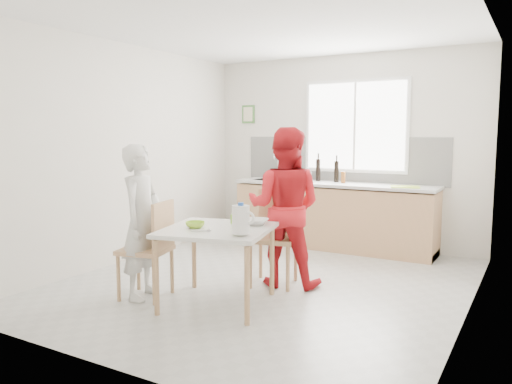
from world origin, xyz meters
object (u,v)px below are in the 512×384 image
Objects in this scene: chair_left at (152,245)px; person_white at (142,222)px; bowl_white at (256,222)px; milk_jug at (241,219)px; wine_bottle_b at (336,172)px; chair_far at (275,232)px; person_red at (285,207)px; wine_bottle_a at (318,170)px; bowl_green at (195,225)px; dining_table at (217,236)px.

person_white reaches higher than chair_left.
bowl_white is 0.54m from milk_jug.
wine_bottle_b is at bearing -29.16° from person_white.
person_red is (0.11, -0.01, 0.28)m from chair_far.
wine_bottle_a is (-0.59, 3.07, 0.21)m from milk_jug.
milk_jug reaches higher than bowl_green.
bowl_green is (0.57, 0.09, 0.01)m from person_white.
wine_bottle_a reaches higher than chair_left.
bowl_white is 2.62m from wine_bottle_a.
chair_left is 0.57× the size of person_red.
person_red reaches higher than bowl_green.
person_white is 4.68× the size of wine_bottle_a.
person_red is 7.12× the size of bowl_white.
wine_bottle_a is at bearing 157.84° from chair_left.
chair_left is 3.18× the size of wine_bottle_b.
chair_left is 3.14m from wine_bottle_b.
wine_bottle_a is at bearing 99.78° from bowl_white.
person_white is 0.58m from bowl_green.
chair_far is at bearing -88.14° from wine_bottle_b.
chair_far is at bearing 88.65° from milk_jug.
bowl_green is 0.60× the size of wine_bottle_b.
dining_table is 0.77× the size of person_white.
bowl_white is at bearing 53.54° from dining_table.
milk_jug reaches higher than chair_left.
wine_bottle_a is at bearing 90.52° from bowl_green.
chair_far is 4.30× the size of bowl_white.
milk_jug is at bearing -10.05° from bowl_green.
dining_table is 0.40m from bowl_white.
bowl_white is (0.41, 0.41, 0.00)m from bowl_green.
dining_table is 0.78m from person_white.
person_red is (0.26, 0.87, 0.18)m from dining_table.
person_red is at bearing -76.85° from wine_bottle_a.
bowl_white is at bearing -76.94° from person_white.
chair_far is 0.61m from bowl_white.
wine_bottle_b reaches higher than chair_left.
wine_bottle_b is at bearing 81.92° from milk_jug.
bowl_green and bowl_white have the same top height.
person_white is (-0.76, -0.18, 0.09)m from dining_table.
chair_left is at bearing -141.21° from chair_far.
person_red is 5.20× the size of wine_bottle_a.
person_red is 5.55× the size of wine_bottle_b.
person_white is at bearing -105.43° from wine_bottle_b.
wine_bottle_b is at bearing -6.01° from wine_bottle_a.
chair_far is (0.80, 1.05, 0.03)m from chair_left.
dining_table is 6.36× the size of bowl_green.
chair_left is 1.32m from chair_far.
chair_far is 5.58× the size of bowl_green.
wine_bottle_b reaches higher than bowl_green.
person_white is at bearing 32.43° from person_red.
milk_jug is (1.14, -0.01, 0.12)m from person_white.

